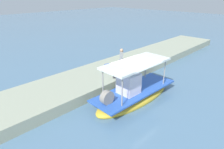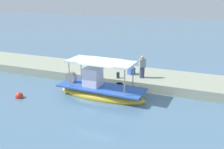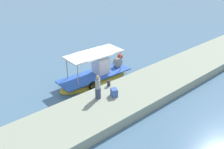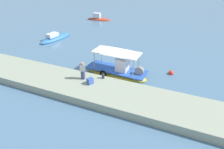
# 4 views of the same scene
# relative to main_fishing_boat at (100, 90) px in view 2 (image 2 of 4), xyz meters

# --- Properties ---
(ground_plane) EXTENTS (120.00, 120.00, 0.00)m
(ground_plane) POSITION_rel_main_fishing_boat_xyz_m (-0.12, 0.02, -0.44)
(ground_plane) COLOR slate
(dock_quay) EXTENTS (36.00, 4.07, 0.68)m
(dock_quay) POSITION_rel_main_fishing_boat_xyz_m (-0.12, -3.78, -0.10)
(dock_quay) COLOR #9CA38B
(dock_quay) RESTS_ON ground_plane
(main_fishing_boat) EXTENTS (6.36, 2.24, 2.84)m
(main_fishing_boat) POSITION_rel_main_fishing_boat_xyz_m (0.00, 0.00, 0.00)
(main_fishing_boat) COLOR gold
(main_fishing_boat) RESTS_ON ground_plane
(fisherman_near_bollard) EXTENTS (0.54, 0.53, 1.69)m
(fisherman_near_bollard) POSITION_rel_main_fishing_boat_xyz_m (-2.12, -2.97, 1.01)
(fisherman_near_bollard) COLOR #374062
(fisherman_near_bollard) RESTS_ON dock_quay
(mooring_bollard) EXTENTS (0.24, 0.24, 0.45)m
(mooring_bollard) POSITION_rel_main_fishing_boat_xyz_m (-0.49, -2.17, 0.47)
(mooring_bollard) COLOR #2D2D33
(mooring_bollard) RESTS_ON dock_quay
(cargo_crate) EXTENTS (0.57, 0.63, 0.53)m
(cargo_crate) POSITION_rel_main_fishing_boat_xyz_m (-1.12, -3.46, 0.51)
(cargo_crate) COLOR #3C5CAF
(cargo_crate) RESTS_ON dock_quay
(marker_buoy) EXTENTS (0.54, 0.54, 0.54)m
(marker_buoy) POSITION_rel_main_fishing_boat_xyz_m (4.92, 2.41, -0.33)
(marker_buoy) COLOR red
(marker_buoy) RESTS_ON ground_plane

